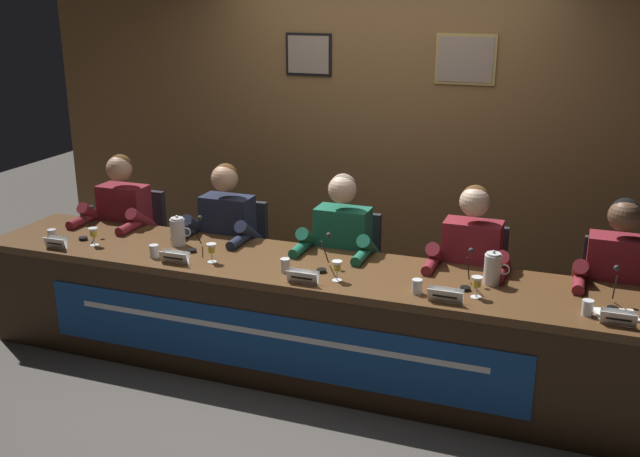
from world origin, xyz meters
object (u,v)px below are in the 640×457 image
at_px(nameplate_right, 445,295).
at_px(water_cup_left, 154,252).
at_px(chair_left, 237,264).
at_px(chair_center, 348,279).
at_px(panelist_far_left, 119,224).
at_px(juice_glass_far_left, 93,233).
at_px(nameplate_center, 302,277).
at_px(water_cup_far_left, 52,236).
at_px(panelist_center, 339,251).
at_px(water_cup_far_right, 588,308).
at_px(panelist_right, 469,267).
at_px(panelist_left, 223,237).
at_px(chair_far_left, 137,250).
at_px(nameplate_far_left, 56,243).
at_px(water_cup_right, 417,287).
at_px(microphone_right, 467,276).
at_px(water_pitcher_right_side, 493,269).
at_px(juice_glass_right, 477,283).
at_px(microphone_far_right, 614,295).
at_px(microphone_left, 195,239).
at_px(chair_right, 471,296).
at_px(water_cup_center, 285,266).
at_px(conference_table, 313,305).
at_px(nameplate_far_right, 619,318).
at_px(juice_glass_left, 211,249).
at_px(panelist_far_right, 616,285).
at_px(water_pitcher_left_side, 178,232).
at_px(chair_far_right, 610,314).
at_px(nameplate_left, 175,257).
at_px(juice_glass_center, 337,267).
at_px(microphone_center, 324,259).
at_px(document_stack_far_right, 616,315).

bearing_deg(nameplate_right, water_cup_left, 178.05).
height_order(chair_left, chair_center, same).
bearing_deg(panelist_far_left, nameplate_right, -14.00).
height_order(juice_glass_far_left, nameplate_center, juice_glass_far_left).
bearing_deg(water_cup_far_left, panelist_center, 15.96).
bearing_deg(water_cup_far_right, water_cup_left, -179.43).
distance_m(juice_glass_far_left, panelist_right, 2.49).
distance_m(panelist_left, panelist_center, 0.87).
height_order(chair_far_left, chair_center, same).
xyz_separation_m(nameplate_far_left, panelist_right, (2.64, 0.65, -0.06)).
height_order(water_cup_right, microphone_right, microphone_right).
xyz_separation_m(panelist_right, nameplate_right, (-0.03, -0.64, 0.06)).
bearing_deg(water_pitcher_right_side, chair_left, 165.89).
bearing_deg(microphone_right, juice_glass_far_left, -177.14).
xyz_separation_m(juice_glass_right, water_cup_right, (-0.32, -0.06, -0.05)).
bearing_deg(microphone_far_right, microphone_left, 179.14).
bearing_deg(chair_right, nameplate_center, -135.44).
bearing_deg(panelist_center, juice_glass_far_left, -161.84).
height_order(microphone_left, panelist_right, panelist_right).
bearing_deg(water_cup_center, microphone_far_right, 3.66).
relative_size(chair_far_left, water_cup_far_left, 10.51).
distance_m(conference_table, panelist_far_left, 1.81).
bearing_deg(water_cup_right, nameplate_right, -20.77).
relative_size(chair_far_left, juice_glass_right, 7.20).
xyz_separation_m(panelist_far_left, panelist_left, (0.87, 0.00, 0.00)).
bearing_deg(chair_far_left, microphone_far_right, -9.88).
bearing_deg(panelist_right, nameplate_far_left, -166.06).
bearing_deg(nameplate_far_right, juice_glass_left, 177.60).
xyz_separation_m(conference_table, panelist_far_right, (1.74, 0.48, 0.20)).
bearing_deg(panelist_left, water_pitcher_right_side, -8.38).
xyz_separation_m(conference_table, water_pitcher_left_side, (-1.04, 0.17, 0.31)).
bearing_deg(water_cup_center, water_pitcher_right_side, 11.13).
bearing_deg(juice_glass_left, water_pitcher_left_side, 149.44).
xyz_separation_m(nameplate_far_left, nameplate_center, (1.76, -0.00, 0.00)).
distance_m(chair_right, juice_glass_right, 0.82).
bearing_deg(water_cup_right, microphone_right, 36.43).
relative_size(nameplate_right, chair_far_right, 0.22).
distance_m(nameplate_right, microphone_far_right, 0.90).
distance_m(nameplate_left, nameplate_far_right, 2.61).
bearing_deg(chair_far_left, water_pitcher_right_side, -9.81).
relative_size(panelist_center, juice_glass_center, 9.84).
bearing_deg(chair_far_right, microphone_center, -160.25).
relative_size(panelist_center, chair_right, 1.37).
bearing_deg(chair_far_right, microphone_left, -167.92).
distance_m(nameplate_left, water_pitcher_right_side, 1.96).
distance_m(water_cup_far_left, chair_center, 2.06).
height_order(nameplate_left, water_pitcher_left_side, water_pitcher_left_side).
relative_size(nameplate_far_left, document_stack_far_right, 0.69).
height_order(water_cup_left, nameplate_right, water_cup_left).
bearing_deg(juice_glass_center, water_pitcher_right_side, 17.09).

